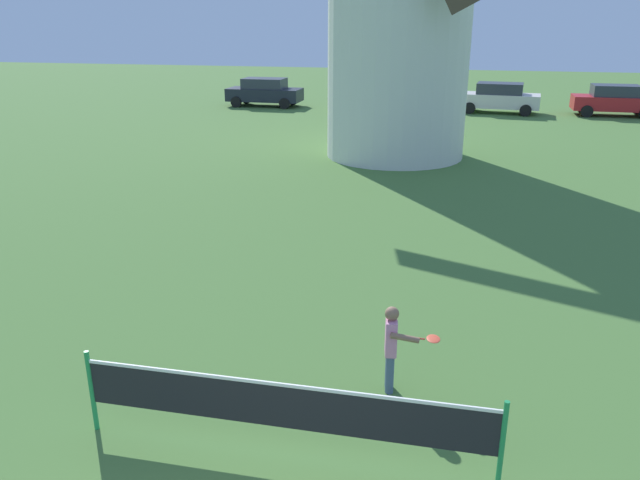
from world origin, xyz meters
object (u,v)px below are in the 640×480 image
parked_car_silver (378,95)px  parked_car_black (265,92)px  parked_car_cream (499,97)px  parked_car_red (614,100)px  player_far (392,344)px  tennis_net (283,406)px

parked_car_silver → parked_car_black: bearing=177.7°
parked_car_black → parked_car_cream: 12.93m
parked_car_silver → parked_car_red: bearing=2.7°
player_far → parked_car_silver: size_ratio=0.28×
player_far → parked_car_black: size_ratio=0.30×
tennis_net → parked_car_red: size_ratio=1.20×
tennis_net → parked_car_cream: size_ratio=1.14×
parked_car_silver → parked_car_cream: (6.39, 0.38, -0.00)m
parked_car_silver → player_far: bearing=-82.3°
tennis_net → parked_car_cream: (3.84, 29.08, 0.13)m
tennis_net → parked_car_silver: bearing=95.1°
player_far → parked_car_red: 28.90m
parked_car_cream → parked_car_black: bearing=-179.5°
parked_car_silver → parked_car_cream: 6.41m
parked_car_red → parked_car_silver: bearing=-177.3°
tennis_net → parked_car_black: parked_car_black is taller
tennis_net → parked_car_cream: 29.33m
parked_car_black → parked_car_silver: size_ratio=0.95×
parked_car_silver → parked_car_red: size_ratio=1.09×
parked_car_silver → parked_car_cream: same height
tennis_net → parked_car_red: parked_car_red is taller
parked_car_black → parked_car_cream: same height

